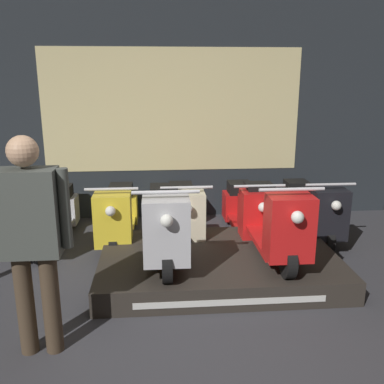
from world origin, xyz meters
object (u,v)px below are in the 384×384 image
(scooter_backrow_3, at_px, (248,212))
(scooter_backrow_2, at_px, (183,213))
(scooter_backrow_0, at_px, (51,217))
(person_left_browsing, at_px, (31,232))
(scooter_display_right, at_px, (272,221))
(scooter_backrow_4, at_px, (310,210))
(scooter_display_left, at_px, (165,224))
(scooter_backrow_1, at_px, (118,215))

(scooter_backrow_3, bearing_deg, scooter_backrow_2, 180.00)
(scooter_backrow_0, height_order, scooter_backrow_2, same)
(scooter_backrow_0, xyz_separation_m, scooter_backrow_2, (1.64, 0.00, 0.00))
(scooter_backrow_3, bearing_deg, person_left_browsing, -132.48)
(scooter_backrow_2, xyz_separation_m, person_left_browsing, (-1.21, -2.22, 0.62))
(scooter_display_right, relative_size, scooter_backrow_0, 1.00)
(scooter_backrow_3, bearing_deg, scooter_backrow_4, 0.00)
(scooter_display_left, distance_m, scooter_backrow_0, 1.75)
(scooter_backrow_3, bearing_deg, scooter_backrow_0, 180.00)
(scooter_display_left, relative_size, scooter_backrow_2, 1.00)
(scooter_backrow_0, bearing_deg, scooter_backrow_1, 0.00)
(scooter_backrow_3, height_order, person_left_browsing, person_left_browsing)
(scooter_backrow_3, distance_m, person_left_browsing, 3.07)
(scooter_backrow_1, relative_size, scooter_backrow_4, 1.00)
(scooter_backrow_0, distance_m, scooter_backrow_4, 3.28)
(scooter_backrow_2, bearing_deg, scooter_display_right, -50.90)
(scooter_display_right, bearing_deg, person_left_browsing, -150.21)
(scooter_backrow_2, xyz_separation_m, scooter_backrow_3, (0.82, 0.00, 0.00))
(scooter_display_right, relative_size, person_left_browsing, 0.98)
(scooter_display_left, bearing_deg, scooter_display_right, 0.00)
(scooter_display_left, distance_m, scooter_backrow_4, 2.17)
(scooter_display_left, bearing_deg, scooter_backrow_3, 44.21)
(scooter_display_right, xyz_separation_m, person_left_browsing, (-2.06, -1.18, 0.38))
(scooter_display_right, bearing_deg, scooter_backrow_2, 129.10)
(scooter_backrow_0, distance_m, scooter_backrow_2, 1.64)
(person_left_browsing, bearing_deg, scooter_backrow_2, 61.37)
(scooter_display_left, height_order, scooter_backrow_2, scooter_display_left)
(scooter_backrow_0, bearing_deg, person_left_browsing, -79.06)
(scooter_backrow_0, relative_size, person_left_browsing, 0.98)
(scooter_display_left, height_order, scooter_backrow_1, scooter_display_left)
(person_left_browsing, bearing_deg, scooter_display_left, 50.77)
(scooter_backrow_3, bearing_deg, scooter_display_left, -135.79)
(scooter_backrow_0, relative_size, scooter_backrow_2, 1.00)
(scooter_display_left, relative_size, scooter_backrow_0, 1.00)
(scooter_display_right, height_order, scooter_backrow_2, scooter_display_right)
(scooter_backrow_4, bearing_deg, scooter_backrow_1, 180.00)
(scooter_backrow_4, height_order, person_left_browsing, person_left_browsing)
(scooter_display_left, xyz_separation_m, scooter_display_right, (1.10, 0.00, 0.00))
(person_left_browsing, bearing_deg, scooter_backrow_1, 80.00)
(scooter_display_left, bearing_deg, person_left_browsing, -129.23)
(scooter_backrow_0, relative_size, scooter_backrow_3, 1.00)
(scooter_display_right, relative_size, scooter_backrow_1, 1.00)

